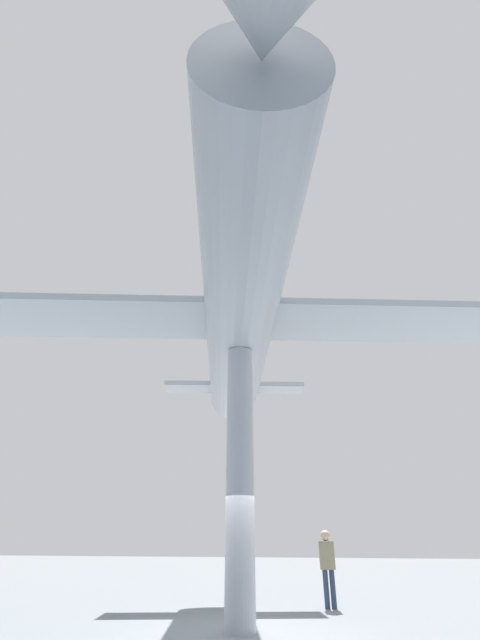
{
  "coord_description": "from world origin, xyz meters",
  "views": [
    {
      "loc": [
        -2.01,
        10.03,
        1.64
      ],
      "look_at": [
        0.0,
        0.0,
        6.9
      ],
      "focal_mm": 24.0,
      "sensor_mm": 36.0,
      "label": 1
    }
  ],
  "objects": [
    {
      "name": "ground_plane",
      "position": [
        0.0,
        0.0,
        0.0
      ],
      "size": [
        80.0,
        80.0,
        0.0
      ],
      "primitive_type": "plane",
      "color": "gray"
    },
    {
      "name": "support_pylon_central",
      "position": [
        0.0,
        0.0,
        2.99
      ],
      "size": [
        0.64,
        0.64,
        5.98
      ],
      "color": "#B7B7BC",
      "rests_on": "ground_plane"
    },
    {
      "name": "suspended_airplane",
      "position": [
        -0.05,
        0.23,
        6.91
      ],
      "size": [
        17.05,
        15.43,
        3.14
      ],
      "rotation": [
        0.0,
        0.0,
        0.24
      ],
      "color": "#B2B7BC",
      "rests_on": "support_pylon_central"
    },
    {
      "name": "visitor_person",
      "position": [
        -1.71,
        -3.8,
        1.11
      ],
      "size": [
        0.43,
        0.28,
        1.88
      ],
      "rotation": [
        0.0,
        0.0,
        0.15
      ],
      "color": "#2D3D56",
      "rests_on": "ground_plane"
    }
  ]
}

